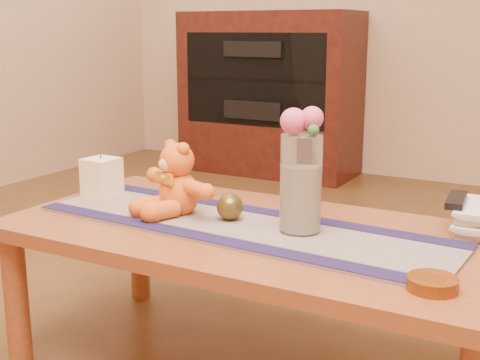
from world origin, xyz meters
The scene contains 28 objects.
coffee_table_top centered at (0.00, 0.00, 0.43)m, with size 1.40×0.70×0.04m, color brown.
table_leg_fl centered at (-0.64, -0.29, 0.21)m, with size 0.07×0.07×0.41m, color brown.
table_leg_bl centered at (-0.64, 0.29, 0.21)m, with size 0.07×0.07×0.41m, color brown.
persian_runner centered at (-0.04, -0.01, 0.45)m, with size 1.20×0.35×0.01m, color #1E1A4A.
runner_border_near centered at (-0.05, -0.16, 0.46)m, with size 1.20×0.06×0.00m, color #1B143D.
runner_border_far centered at (-0.04, 0.13, 0.46)m, with size 1.20×0.06×0.00m, color #1B143D.
teddy_bear centered at (-0.26, 0.01, 0.56)m, with size 0.30×0.24×0.20m, color orange, non-canonical shape.
pillar_candle centered at (-0.59, 0.05, 0.52)m, with size 0.10×0.10×0.12m, color #FFF2BB.
candle_wick centered at (-0.59, 0.05, 0.58)m, with size 0.00×0.00×0.01m, color black.
glass_vase centered at (0.13, 0.01, 0.59)m, with size 0.11×0.11×0.26m, color silver.
potpourri_fill centered at (0.13, 0.01, 0.55)m, with size 0.09×0.09×0.18m, color beige.
rose_left centered at (0.11, 0.00, 0.75)m, with size 0.07×0.07×0.07m, color #E45078.
rose_right centered at (0.15, 0.02, 0.76)m, with size 0.06×0.06×0.06m, color #E45078.
blue_flower_back centered at (0.14, 0.05, 0.75)m, with size 0.04×0.04×0.04m, color #445E94.
blue_flower_side centered at (0.10, 0.03, 0.74)m, with size 0.04×0.04×0.04m, color #445E94.
leaf_sprig centered at (0.17, -0.01, 0.74)m, with size 0.03×0.03×0.03m, color #33662D.
bronze_ball centered at (-0.09, 0.01, 0.50)m, with size 0.08×0.08×0.08m, color #4F411A.
book_bottom centered at (0.48, 0.26, 0.46)m, with size 0.17×0.22×0.02m, color beige.
book_lower centered at (0.49, 0.25, 0.48)m, with size 0.16×0.22×0.02m, color beige.
book_upper centered at (0.47, 0.26, 0.50)m, with size 0.17×0.22×0.02m, color beige.
book_top centered at (0.48, 0.26, 0.52)m, with size 0.16×0.22×0.02m, color beige.
tv_remote centered at (0.48, 0.25, 0.54)m, with size 0.04×0.16×0.02m, color black.
amber_dish centered at (0.53, -0.20, 0.46)m, with size 0.11×0.11×0.03m, color #BF5914.
media_cabinet centered at (-1.20, 2.48, 0.55)m, with size 1.20×0.50×1.10m, color black.
cabinet_cavity centered at (-1.20, 2.25, 0.66)m, with size 1.02×0.03×0.61m, color black.
cabinet_shelf centered at (-1.20, 2.33, 0.66)m, with size 1.02×0.20×0.03m, color black.
stereo_upper centered at (-1.20, 2.35, 0.86)m, with size 0.42×0.28×0.10m, color black.
stereo_lower centered at (-1.20, 2.35, 0.46)m, with size 0.42×0.28×0.12m, color black.
Camera 1 is at (0.79, -1.50, 0.98)m, focal length 48.01 mm.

